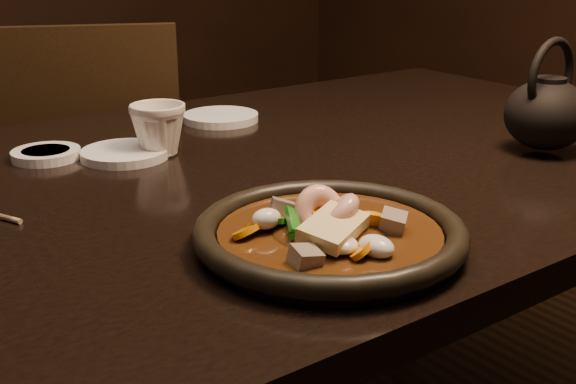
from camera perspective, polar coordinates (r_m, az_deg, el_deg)
table at (r=1.06m, az=-2.84°, el=-1.97°), size 1.60×0.90×0.75m
chair at (r=1.66m, az=-15.44°, el=-1.31°), size 0.57×0.57×0.90m
plate at (r=0.76m, az=3.30°, el=-3.36°), size 0.29×0.29×0.03m
stirfry at (r=0.76m, az=3.21°, el=-2.98°), size 0.18×0.17×0.07m
soy_dish at (r=1.13m, az=-18.57°, el=2.84°), size 0.10×0.10×0.01m
saucer_left at (r=1.10m, az=-12.75°, el=2.99°), size 0.13×0.13×0.01m
saucer_right at (r=1.30m, az=-5.34°, el=5.89°), size 0.13×0.13×0.01m
tea_cup at (r=1.10m, az=-10.20°, el=5.01°), size 0.10×0.10×0.08m
teapot at (r=1.16m, az=19.81°, el=6.08°), size 0.15×0.13×0.17m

